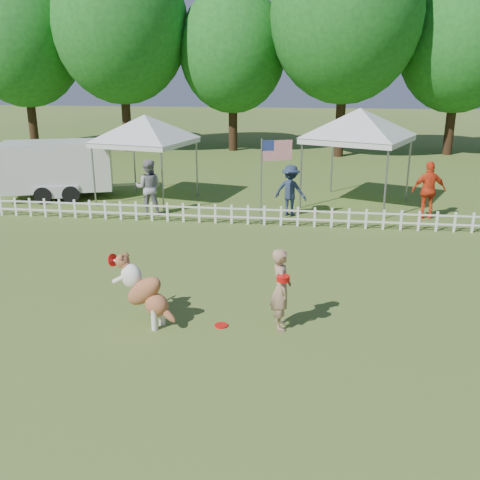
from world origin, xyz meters
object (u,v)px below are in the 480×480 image
Objects in this scene: spectator_c at (429,190)px; canopy_tent_right at (357,158)px; dog at (145,291)px; cargo_trailer at (58,169)px; spectator_a at (149,187)px; frisbee_on_turf at (221,325)px; spectator_b at (290,190)px; canopy_tent_left at (147,160)px; handler at (281,289)px; flag_pole at (261,182)px.

canopy_tent_right is at bearing -44.73° from spectator_c.
dog is 10.91m from canopy_tent_right.
spectator_a is at bearing -44.81° from cargo_trailer.
spectator_b reaches higher than frisbee_on_turf.
canopy_tent_left is at bearing -78.36° from spectator_a.
handler is 6.84m from flag_pole.
spectator_a is at bearing 148.61° from flag_pole.
canopy_tent_right is 1.24× the size of flag_pole.
canopy_tent_left reaches higher than handler.
flag_pole reaches higher than spectator_c.
flag_pole is at bearing -2.17° from handler.
frisbee_on_turf is at bearing -84.54° from canopy_tent_right.
cargo_trailer is 8.09m from flag_pole.
spectator_b is (8.48, -1.42, -0.22)m from cargo_trailer.
spectator_a is 1.09× the size of spectator_b.
frisbee_on_turf is (1.38, 0.10, -0.64)m from dog.
cargo_trailer reaches higher than spectator_b.
dog is 11.40m from cargo_trailer.
spectator_a is (-3.68, 0.70, -0.41)m from flag_pole.
canopy_tent_right is 2.74m from spectator_c.
flag_pole is at bearing 7.33° from spectator_c.
dog is 0.44× the size of canopy_tent_left.
frisbee_on_turf is 8.12m from spectator_b.
canopy_tent_left reaches higher than dog.
canopy_tent_right is 0.68× the size of cargo_trailer.
spectator_a is (-3.63, 7.54, 0.87)m from frisbee_on_turf.
frisbee_on_turf is at bearing -52.93° from canopy_tent_left.
spectator_a reaches higher than spectator_b.
dog is 0.73× the size of spectator_a.
canopy_tent_right is at bearing 72.81° from frisbee_on_turf.
spectator_b is at bearing -117.51° from canopy_tent_right.
spectator_c is (8.79, 0.71, 0.01)m from spectator_a.
cargo_trailer is 2.66× the size of spectator_a.
spectator_c reaches higher than dog.
canopy_tent_right is at bearing -17.15° from cargo_trailer.
canopy_tent_right is at bearing 24.48° from flag_pole.
cargo_trailer is 12.82m from spectator_c.
canopy_tent_right is (4.42, 9.93, 0.95)m from dog.
spectator_b reaches higher than handler.
canopy_tent_left is 3.40m from cargo_trailer.
canopy_tent_right is 4.24m from flag_pole.
flag_pole is at bearing 73.70° from spectator_b.
spectator_c is at bearing 57.97° from frisbee_on_turf.
flag_pole is 1.44× the size of spectator_c.
canopy_tent_right reaches higher than flag_pole.
canopy_tent_right is (3.04, 9.83, 1.59)m from frisbee_on_turf.
canopy_tent_left is at bearing 128.79° from flag_pole.
canopy_tent_left is 1.82× the size of spectator_b.
cargo_trailer is (-6.22, 9.54, 0.39)m from dog.
frisbee_on_turf is at bearing -111.00° from flag_pole.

